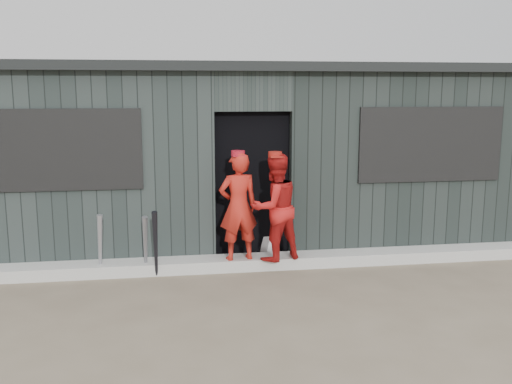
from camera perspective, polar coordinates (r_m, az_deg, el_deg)
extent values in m
plane|color=brown|center=(5.77, 2.78, -13.02)|extent=(80.00, 80.00, 0.00)
cube|color=#ACACA7|center=(7.43, -0.02, -7.01)|extent=(8.00, 0.36, 0.15)
cone|color=#9999A2|center=(7.24, -15.33, -5.17)|extent=(0.13, 0.21, 0.80)
cone|color=gray|center=(7.15, -11.00, -5.25)|extent=(0.09, 0.29, 0.78)
cone|color=black|center=(7.01, -10.01, -5.20)|extent=(0.07, 0.25, 0.86)
imported|color=#B52116|center=(7.14, -1.78, -1.47)|extent=(0.54, 0.40, 1.36)
imported|color=#B21715|center=(7.13, 1.89, -1.54)|extent=(0.80, 0.72, 1.35)
imported|color=silver|center=(7.78, 0.97, -2.32)|extent=(0.67, 0.55, 1.17)
cube|color=black|center=(8.82, -1.68, 3.21)|extent=(7.60, 2.70, 2.20)
cube|color=#2B3331|center=(7.46, -17.73, 1.83)|extent=(3.50, 0.20, 2.50)
cube|color=#242B29|center=(8.08, 15.66, 2.55)|extent=(3.50, 0.20, 2.50)
cube|color=#2C3432|center=(7.37, -0.36, 10.02)|extent=(1.00, 0.20, 0.50)
cube|color=#2B3331|center=(10.07, 20.98, 3.70)|extent=(0.20, 3.00, 2.50)
cube|color=#252C2A|center=(10.20, -2.65, 4.44)|extent=(8.00, 0.20, 2.50)
cube|color=black|center=(8.76, -1.72, 12.08)|extent=(8.30, 3.30, 0.12)
cube|color=black|center=(7.33, -19.16, 3.98)|extent=(2.00, 0.04, 1.00)
cube|color=black|center=(8.00, 17.10, 4.57)|extent=(2.00, 0.04, 1.00)
cube|color=black|center=(7.98, -3.21, 3.55)|extent=(0.22, 0.22, 0.92)
cube|color=black|center=(7.85, -0.36, 3.09)|extent=(0.23, 0.21, 0.80)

